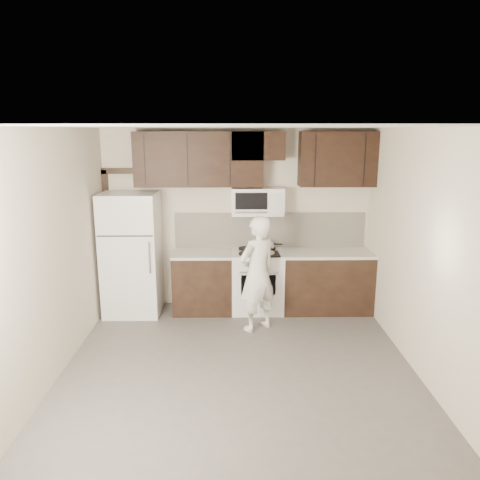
{
  "coord_description": "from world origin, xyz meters",
  "views": [
    {
      "loc": [
        -0.05,
        -4.75,
        2.67
      ],
      "look_at": [
        0.03,
        0.9,
        1.34
      ],
      "focal_mm": 35.0,
      "sensor_mm": 36.0,
      "label": 1
    }
  ],
  "objects_px": {
    "stove": "(257,281)",
    "microwave": "(258,201)",
    "person": "(257,274)",
    "refrigerator": "(132,254)"
  },
  "relations": [
    {
      "from": "microwave",
      "to": "person",
      "type": "distance_m",
      "value": 1.19
    },
    {
      "from": "microwave",
      "to": "person",
      "type": "xyz_separation_m",
      "value": [
        -0.04,
        -0.82,
        -0.86
      ]
    },
    {
      "from": "microwave",
      "to": "refrigerator",
      "type": "relative_size",
      "value": 0.42
    },
    {
      "from": "stove",
      "to": "refrigerator",
      "type": "bearing_deg",
      "value": -178.49
    },
    {
      "from": "microwave",
      "to": "person",
      "type": "relative_size",
      "value": 0.48
    },
    {
      "from": "stove",
      "to": "refrigerator",
      "type": "height_order",
      "value": "refrigerator"
    },
    {
      "from": "stove",
      "to": "microwave",
      "type": "bearing_deg",
      "value": 90.1
    },
    {
      "from": "refrigerator",
      "to": "person",
      "type": "bearing_deg",
      "value": -19.69
    },
    {
      "from": "stove",
      "to": "microwave",
      "type": "xyz_separation_m",
      "value": [
        -0.0,
        0.12,
        1.19
      ]
    },
    {
      "from": "microwave",
      "to": "refrigerator",
      "type": "height_order",
      "value": "microwave"
    }
  ]
}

